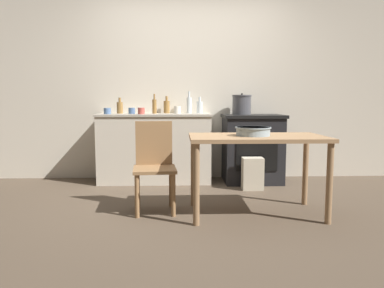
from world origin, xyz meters
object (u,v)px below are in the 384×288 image
at_px(stove, 252,148).
at_px(bottle_left, 120,107).
at_px(cup_far_right, 141,111).
at_px(work_table, 257,146).
at_px(bottle_center, 200,107).
at_px(bottle_mid_left, 189,105).
at_px(cup_mid_right, 107,111).
at_px(cup_right, 132,111).
at_px(mixing_bowl_large, 253,131).
at_px(bottle_far_left, 154,106).
at_px(cup_center_right, 177,110).
at_px(flour_sack, 252,174).
at_px(stock_pot, 242,105).
at_px(chair, 154,163).
at_px(bottle_center_left, 167,107).

xyz_separation_m(stove, bottle_left, (-1.73, 0.12, 0.53)).
xyz_separation_m(bottle_left, cup_far_right, (0.30, -0.22, -0.04)).
height_order(work_table, bottle_center, bottle_center).
bearing_deg(stove, bottle_mid_left, 168.10).
bearing_deg(cup_mid_right, bottle_mid_left, 12.60).
distance_m(cup_right, cup_far_right, 0.17).
relative_size(mixing_bowl_large, bottle_far_left, 1.28).
relative_size(bottle_left, cup_center_right, 2.16).
height_order(flour_sack, bottle_far_left, bottle_far_left).
bearing_deg(cup_right, cup_mid_right, -168.74).
bearing_deg(stock_pot, chair, -128.39).
relative_size(stock_pot, mixing_bowl_large, 0.85).
bearing_deg(work_table, cup_mid_right, 139.82).
distance_m(bottle_far_left, cup_right, 0.30).
distance_m(bottle_left, cup_far_right, 0.37).
distance_m(bottle_center_left, bottle_center, 0.44).
distance_m(cup_mid_right, cup_right, 0.31).
bearing_deg(mixing_bowl_large, cup_far_right, 130.73).
height_order(chair, bottle_center, bottle_center).
distance_m(stock_pot, cup_far_right, 1.32).
height_order(work_table, bottle_far_left, bottle_far_left).
xyz_separation_m(bottle_center_left, cup_center_right, (0.14, -0.23, -0.04)).
height_order(work_table, cup_right, cup_right).
bearing_deg(stock_pot, bottle_far_left, 179.97).
xyz_separation_m(cup_center_right, cup_far_right, (-0.45, -0.09, -0.01)).
bearing_deg(mixing_bowl_large, bottle_far_left, 123.16).
bearing_deg(chair, cup_center_right, 74.97).
bearing_deg(chair, cup_far_right, 96.41).
bearing_deg(bottle_left, cup_center_right, -10.04).
height_order(flour_sack, stock_pot, stock_pot).
bearing_deg(bottle_mid_left, flour_sack, -40.14).
bearing_deg(work_table, cup_right, 132.75).
height_order(bottle_far_left, cup_right, bottle_far_left).
xyz_separation_m(bottle_far_left, cup_center_right, (0.30, -0.11, -0.05)).
xyz_separation_m(flour_sack, bottle_left, (-1.65, 0.57, 0.78)).
distance_m(bottle_mid_left, bottle_center_left, 0.30).
distance_m(work_table, bottle_center, 1.70).
relative_size(bottle_mid_left, cup_center_right, 3.03).
xyz_separation_m(bottle_center, cup_far_right, (-0.75, -0.28, -0.04)).
relative_size(stock_pot, cup_center_right, 2.88).
relative_size(chair, cup_mid_right, 9.61).
bearing_deg(bottle_center_left, flour_sack, -32.40).
bearing_deg(bottle_mid_left, cup_mid_right, -167.40).
xyz_separation_m(chair, bottle_center, (0.52, 1.43, 0.52)).
height_order(cup_mid_right, cup_far_right, cup_far_right).
xyz_separation_m(chair, cup_mid_right, (-0.67, 1.20, 0.47)).
relative_size(bottle_left, cup_right, 2.46).
relative_size(work_table, flour_sack, 3.20).
relative_size(cup_right, cup_far_right, 0.98).
bearing_deg(bottle_center, chair, -109.80).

